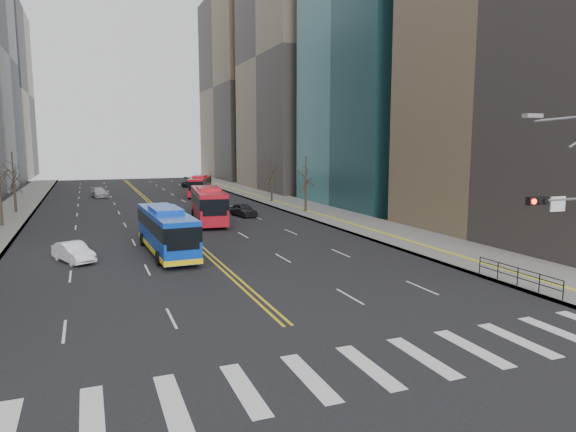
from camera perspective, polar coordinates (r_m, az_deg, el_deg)
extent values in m
plane|color=black|center=(19.20, 5.77, -16.87)|extent=(220.00, 220.00, 0.00)
cube|color=gray|center=(66.12, 1.44, 1.06)|extent=(7.00, 130.00, 0.15)
cube|color=gray|center=(61.56, -29.14, -0.48)|extent=(5.00, 130.00, 0.15)
cube|color=silver|center=(17.43, -20.95, -20.10)|extent=(0.70, 4.00, 0.01)
cube|color=silver|center=(17.56, -12.75, -19.53)|extent=(0.70, 4.00, 0.01)
cube|color=silver|center=(18.00, -4.88, -18.62)|extent=(0.70, 4.00, 0.01)
cube|color=silver|center=(18.73, 2.40, -17.48)|extent=(0.70, 4.00, 0.01)
cube|color=silver|center=(19.72, 8.95, -16.21)|extent=(0.70, 4.00, 0.01)
cube|color=silver|center=(20.94, 14.74, -14.91)|extent=(0.70, 4.00, 0.01)
cube|color=silver|center=(22.33, 19.79, -13.64)|extent=(0.70, 4.00, 0.01)
cube|color=silver|center=(23.88, 24.16, -12.44)|extent=(0.70, 4.00, 0.01)
cube|color=silver|center=(25.56, 27.95, -11.34)|extent=(0.70, 4.00, 0.01)
cube|color=gold|center=(71.34, -15.01, 1.24)|extent=(0.15, 100.00, 0.01)
cube|color=gold|center=(71.39, -14.69, 1.26)|extent=(0.15, 100.00, 0.01)
cube|color=#7D7057|center=(95.63, 2.37, 16.98)|extent=(20.00, 26.00, 46.00)
cube|color=brown|center=(124.79, -4.20, 13.93)|extent=(18.00, 30.00, 42.00)
cylinder|color=gray|center=(27.43, 28.70, 1.65)|extent=(4.50, 0.12, 0.12)
cube|color=black|center=(25.97, 25.93, 1.53)|extent=(1.10, 0.28, 0.38)
cylinder|color=#FF190C|center=(25.61, 25.66, 1.46)|extent=(0.24, 0.08, 0.24)
cylinder|color=black|center=(25.86, 26.19, 1.49)|extent=(0.24, 0.08, 0.24)
cylinder|color=black|center=(26.12, 26.71, 1.51)|extent=(0.24, 0.08, 0.24)
cube|color=white|center=(26.96, 27.78, 1.19)|extent=(0.90, 0.06, 0.70)
cube|color=#999993|center=(25.43, 25.53, 10.02)|extent=(0.90, 0.35, 0.18)
cube|color=black|center=(31.75, 24.20, -5.29)|extent=(0.04, 6.00, 0.04)
cylinder|color=black|center=(29.92, 28.27, -7.32)|extent=(0.06, 0.06, 1.00)
cylinder|color=black|center=(30.87, 26.14, -6.73)|extent=(0.06, 0.06, 1.00)
cylinder|color=black|center=(31.86, 24.15, -6.17)|extent=(0.06, 0.06, 1.00)
cylinder|color=black|center=(32.89, 22.28, -5.64)|extent=(0.06, 0.06, 1.00)
cylinder|color=black|center=(33.95, 20.53, -5.13)|extent=(0.06, 0.06, 1.00)
cylinder|color=#2D251C|center=(57.33, -29.30, 0.90)|extent=(0.28, 0.28, 4.00)
cylinder|color=#2D251C|center=(68.19, -28.07, 1.87)|extent=(0.28, 0.28, 3.80)
cylinder|color=#2D251C|center=(60.77, 1.98, 2.03)|extent=(0.28, 0.28, 3.50)
cylinder|color=#2D251C|center=(71.88, -1.83, 3.05)|extent=(0.28, 0.28, 3.75)
cube|color=#0C3EBA|center=(39.00, -13.38, -1.54)|extent=(2.89, 11.90, 2.80)
cube|color=black|center=(38.91, -13.41, -0.73)|extent=(2.95, 11.92, 1.01)
cube|color=#0C3EBA|center=(38.79, -13.45, 0.65)|extent=(2.12, 4.20, 0.40)
cube|color=yellow|center=(39.21, -13.32, -3.27)|extent=(2.95, 11.92, 0.35)
cylinder|color=black|center=(35.37, -14.18, -4.60)|extent=(0.34, 1.01, 1.00)
cylinder|color=black|center=(35.83, -10.29, -4.32)|extent=(0.34, 1.01, 1.00)
cylinder|color=black|center=(42.71, -15.86, -2.51)|extent=(0.34, 1.01, 1.00)
cylinder|color=black|center=(43.09, -12.61, -2.30)|extent=(0.34, 1.01, 1.00)
cube|color=#B21321|center=(53.71, -8.84, 1.29)|extent=(4.05, 11.95, 3.06)
cube|color=black|center=(53.64, -8.85, 1.91)|extent=(4.11, 11.98, 1.09)
cube|color=#B21321|center=(53.54, -8.88, 3.02)|extent=(2.61, 4.33, 0.40)
cylinder|color=black|center=(50.07, -9.89, -0.81)|extent=(0.42, 1.03, 1.00)
cylinder|color=black|center=(50.35, -6.87, -0.70)|extent=(0.42, 1.03, 1.00)
cylinder|color=black|center=(57.48, -10.51, 0.30)|extent=(0.42, 1.03, 1.00)
cylinder|color=black|center=(57.72, -7.87, 0.39)|extent=(0.42, 1.03, 1.00)
cube|color=#B21321|center=(80.64, -9.76, 3.33)|extent=(5.62, 10.40, 2.62)
cube|color=black|center=(80.60, -9.77, 3.70)|extent=(5.68, 10.44, 0.95)
cube|color=#B21321|center=(80.54, -9.78, 4.33)|extent=(2.95, 3.99, 0.40)
cylinder|color=black|center=(77.70, -10.92, 2.27)|extent=(0.62, 1.04, 1.00)
cylinder|color=black|center=(77.36, -9.22, 2.28)|extent=(0.62, 1.04, 1.00)
cylinder|color=black|center=(84.13, -10.22, 2.71)|extent=(0.62, 1.04, 1.00)
cylinder|color=black|center=(83.82, -8.65, 2.73)|extent=(0.62, 1.04, 1.00)
imported|color=white|center=(38.33, -22.74, -3.73)|extent=(3.02, 4.39, 1.37)
imported|color=black|center=(57.84, -4.99, 0.70)|extent=(2.52, 4.61, 1.48)
imported|color=#AEADB3|center=(83.42, -20.23, 2.45)|extent=(2.79, 5.18, 1.43)
imported|color=black|center=(97.44, -10.69, 3.49)|extent=(3.42, 5.09, 1.30)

